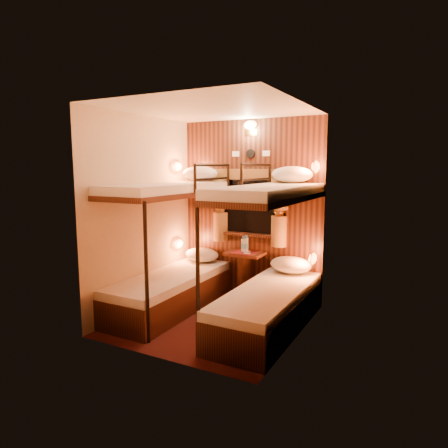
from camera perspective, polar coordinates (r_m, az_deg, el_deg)
The scene contains 22 objects.
floor at distance 4.80m, azimuth -1.48°, elevation -13.58°, with size 2.10×2.10×0.00m, color #36150E.
ceiling at distance 4.50m, azimuth -1.60°, elevation 16.12°, with size 2.10×2.10×0.00m, color silver.
wall_back at distance 5.43m, azimuth 3.90°, elevation 2.04°, with size 2.40×2.40×0.00m, color #C6B293.
wall_front at distance 3.62m, azimuth -9.70°, elevation -1.12°, with size 2.40×2.40×0.00m, color #C6B293.
wall_left at distance 5.06m, azimuth -11.47°, elevation 1.45°, with size 2.40×2.40×0.00m, color #C6B293.
wall_right at distance 4.10m, azimuth 10.73°, elevation -0.07°, with size 2.40×2.40×0.00m, color #C6B293.
back_panel at distance 5.41m, azimuth 3.84°, elevation 2.03°, with size 2.00×0.03×2.40m, color black.
bunk_left at distance 5.01m, azimuth -7.62°, elevation -5.98°, with size 0.72×1.90×1.82m.
bunk_right at distance 4.41m, azimuth 6.36°, elevation -7.92°, with size 0.72×1.90×1.82m.
window at distance 5.39m, azimuth 3.70°, elevation 1.80°, with size 1.00×0.12×0.79m.
curtains at distance 5.35m, azimuth 3.57°, elevation 2.64°, with size 1.10×0.22×1.00m.
back_fixtures at distance 5.37m, azimuth 3.79°, elevation 13.16°, with size 0.54×0.09×0.48m.
reading_lamps at distance 5.11m, azimuth 2.31°, elevation 2.12°, with size 2.00×0.20×1.25m.
table at distance 5.39m, azimuth 2.95°, elevation -6.49°, with size 0.50×0.34×0.66m.
bottle_left at distance 5.31m, azimuth 3.16°, elevation -3.02°, with size 0.07×0.07×0.23m.
bottle_right at distance 5.31m, azimuth 2.80°, elevation -3.07°, with size 0.06×0.06×0.22m.
sachet_a at distance 5.24m, azimuth 3.33°, elevation -4.22°, with size 0.09×0.07×0.01m, color silver.
sachet_b at distance 5.38m, azimuth 3.36°, elevation -3.91°, with size 0.08×0.06×0.01m, color silver.
pillow_lower_left at distance 5.63m, azimuth -3.18°, elevation -4.39°, with size 0.50×0.35×0.19m, color silver.
pillow_lower_right at distance 5.10m, azimuth 9.51°, elevation -5.76°, with size 0.52×0.37×0.21m, color silver.
pillow_upper_left at distance 5.47m, azimuth -3.44°, elevation 7.20°, with size 0.50×0.36×0.20m, color silver.
pillow_upper_right at distance 4.92m, azimuth 9.70°, elevation 6.99°, with size 0.51×0.36×0.20m, color silver.
Camera 1 is at (2.18, -3.88, 1.78)m, focal length 32.00 mm.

